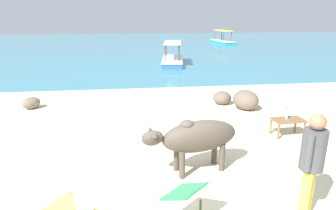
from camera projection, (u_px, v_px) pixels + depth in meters
The scene contains 12 objects.
sand_beach at pixel (183, 183), 5.35m from camera, with size 18.00×14.00×0.04m, color beige.
water_surface at pixel (139, 48), 26.20m from camera, with size 60.00×36.00×0.03m, color teal.
cow at pixel (197, 137), 5.52m from camera, with size 1.89×0.86×1.05m.
low_bench_table at pixel (288, 122), 7.26m from camera, with size 0.79×0.49×0.42m.
bottle at pixel (287, 114), 7.24m from camera, with size 0.07×0.07×0.30m.
deck_chair_far at pixel (193, 207), 4.02m from camera, with size 0.91×0.92×0.68m.
person_standing at pixel (312, 160), 4.11m from camera, with size 0.40×0.38×1.62m.
shore_rock_large at pixel (222, 98), 9.80m from camera, with size 0.59×0.52×0.44m, color #6B5B4C.
shore_rock_medium at pixel (246, 100), 9.25m from camera, with size 0.84×0.68×0.61m, color #6B5B4C.
shore_rock_small at pixel (31, 103), 9.37m from camera, with size 0.57×0.43×0.37m, color #756651.
boat_teal at pixel (222, 41), 28.96m from camera, with size 1.58×3.78×1.29m.
boat_blue at pixel (172, 60), 17.58m from camera, with size 1.72×3.81×1.29m.
Camera 1 is at (-0.87, -4.63, 2.93)m, focal length 32.00 mm.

